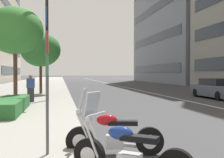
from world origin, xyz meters
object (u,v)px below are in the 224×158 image
at_px(pedestrian_on_plaza, 31,88).
at_px(car_mid_block_traffic, 217,89).
at_px(motorcycle_by_sign_pole, 113,135).
at_px(parking_sign_by_curb, 47,77).
at_px(motorcycle_mid_row, 127,153).
at_px(street_tree_mid_sidewalk, 15,31).
at_px(street_tree_near_plaza_corner, 41,50).
at_px(street_lamp_with_banners, 52,17).

bearing_deg(pedestrian_on_plaza, car_mid_block_traffic, 71.98).
relative_size(motorcycle_by_sign_pole, parking_sign_by_curb, 0.85).
relative_size(motorcycle_mid_row, pedestrian_on_plaza, 1.18).
xyz_separation_m(street_tree_mid_sidewalk, pedestrian_on_plaza, (0.10, -0.81, -3.25)).
bearing_deg(motorcycle_by_sign_pole, street_tree_mid_sidewalk, -58.57).
bearing_deg(street_tree_near_plaza_corner, pedestrian_on_plaza, 178.94).
distance_m(motorcycle_by_sign_pole, pedestrian_on_plaza, 10.84).
height_order(motorcycle_mid_row, car_mid_block_traffic, motorcycle_mid_row).
xyz_separation_m(car_mid_block_traffic, pedestrian_on_plaza, (-1.56, 12.66, 0.26)).
height_order(street_lamp_with_banners, pedestrian_on_plaza, street_lamp_with_banners).
distance_m(motorcycle_mid_row, street_tree_near_plaza_corner, 18.79).
distance_m(motorcycle_mid_row, motorcycle_by_sign_pole, 1.35).
bearing_deg(street_tree_near_plaza_corner, street_tree_mid_sidewalk, 171.98).
bearing_deg(street_tree_mid_sidewalk, parking_sign_by_curb, -168.04).
height_order(parking_sign_by_curb, street_tree_mid_sidewalk, street_tree_mid_sidewalk).
xyz_separation_m(motorcycle_mid_row, motorcycle_by_sign_pole, (1.35, -0.00, 0.00)).
height_order(motorcycle_by_sign_pole, pedestrian_on_plaza, pedestrian_on_plaza).
bearing_deg(street_lamp_with_banners, street_tree_near_plaza_corner, 10.23).
height_order(motorcycle_mid_row, pedestrian_on_plaza, pedestrian_on_plaza).
distance_m(street_tree_mid_sidewalk, street_tree_near_plaza_corner, 6.70).
xyz_separation_m(motorcycle_mid_row, pedestrian_on_plaza, (11.81, 2.81, 0.50)).
distance_m(motorcycle_mid_row, parking_sign_by_curb, 2.21).
bearing_deg(car_mid_block_traffic, pedestrian_on_plaza, 97.28).
bearing_deg(motorcycle_by_sign_pole, pedestrian_on_plaza, -62.80).
height_order(car_mid_block_traffic, street_lamp_with_banners, street_lamp_with_banners).
relative_size(motorcycle_by_sign_pole, pedestrian_on_plaza, 1.36).
distance_m(motorcycle_by_sign_pole, car_mid_block_traffic, 15.54).
relative_size(street_tree_near_plaza_corner, pedestrian_on_plaza, 3.13).
bearing_deg(parking_sign_by_curb, pedestrian_on_plaza, 7.62).
bearing_deg(motorcycle_by_sign_pole, street_lamp_with_banners, -69.47).
xyz_separation_m(motorcycle_by_sign_pole, street_tree_near_plaza_corner, (16.96, 2.69, 3.23)).
bearing_deg(motorcycle_mid_row, motorcycle_by_sign_pole, -53.24).
relative_size(street_lamp_with_banners, street_tree_near_plaza_corner, 1.73).
bearing_deg(motorcycle_by_sign_pole, street_tree_near_plaza_corner, -68.83).
bearing_deg(car_mid_block_traffic, motorcycle_mid_row, 143.86).
xyz_separation_m(car_mid_block_traffic, street_tree_mid_sidewalk, (-1.66, 13.48, 3.51)).
bearing_deg(pedestrian_on_plaza, motorcycle_mid_row, -11.67).
bearing_deg(car_mid_block_traffic, street_lamp_with_banners, 94.56).
xyz_separation_m(motorcycle_by_sign_pole, pedestrian_on_plaza, (10.45, 2.81, 0.49)).
relative_size(motorcycle_by_sign_pole, street_lamp_with_banners, 0.25).
height_order(parking_sign_by_curb, street_tree_near_plaza_corner, street_tree_near_plaza_corner).
bearing_deg(street_tree_near_plaza_corner, parking_sign_by_curb, -175.65).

